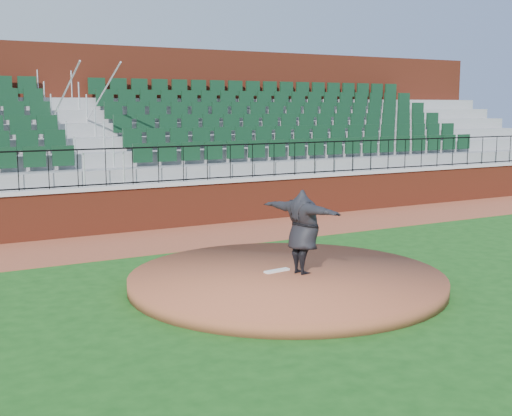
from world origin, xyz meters
The scene contains 10 objects.
ground centered at (0.00, 0.00, 0.00)m, with size 90.00×90.00×0.00m, color #154714.
warning_track centered at (0.00, 5.40, 0.01)m, with size 34.00×3.20×0.01m, color brown.
field_wall centered at (0.00, 7.00, 0.60)m, with size 34.00×0.35×1.20m, color maroon.
wall_cap centered at (0.00, 7.00, 1.25)m, with size 34.00×0.45×0.10m, color #B7B7B7.
wall_railing centered at (0.00, 7.00, 1.80)m, with size 34.00×0.05×1.00m, color black, non-canonical shape.
seating_stands centered at (0.00, 9.72, 2.30)m, with size 34.00×5.10×4.60m, color gray, non-canonical shape.
concourse_wall centered at (0.00, 12.52, 2.75)m, with size 34.00×0.50×5.50m, color maroon.
pitchers_mound centered at (-0.24, -0.11, 0.12)m, with size 6.03×6.03×0.25m, color brown.
pitching_rubber centered at (-0.30, 0.15, 0.27)m, with size 0.54×0.13×0.04m, color white.
pitcher centered at (0.05, -0.22, 1.06)m, with size 1.99×0.54×1.62m, color black.
Camera 1 is at (-7.04, -10.85, 3.42)m, focal length 47.85 mm.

